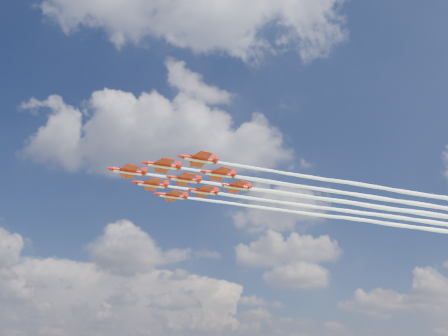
% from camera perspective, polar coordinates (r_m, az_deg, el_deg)
% --- Properties ---
extents(jet_lead, '(146.29, 57.89, 3.08)m').
position_cam_1_polar(jet_lead, '(161.05, 14.36, -4.18)').
color(jet_lead, red).
extents(jet_row2_port, '(146.29, 57.89, 3.08)m').
position_cam_1_polar(jet_row2_port, '(160.37, 18.51, -3.57)').
color(jet_row2_port, red).
extents(jet_row2_starb, '(146.29, 57.89, 3.08)m').
position_cam_1_polar(jet_row2_starb, '(171.92, 15.37, -5.36)').
color(jet_row2_starb, red).
extents(jet_row3_port, '(146.29, 57.89, 3.08)m').
position_cam_1_polar(jet_row3_port, '(160.55, 22.67, -2.94)').
color(jet_row3_port, red).
extents(jet_row3_centre, '(146.29, 57.89, 3.08)m').
position_cam_1_polar(jet_row3_centre, '(171.38, 19.26, -4.79)').
color(jet_row3_centre, red).
extents(jet_row3_starb, '(146.29, 57.89, 3.08)m').
position_cam_1_polar(jet_row3_starb, '(182.89, 16.26, -6.40)').
color(jet_row3_starb, red).
extents(jet_row4_port, '(146.29, 57.89, 3.08)m').
position_cam_1_polar(jet_row4_port, '(171.64, 23.16, -4.19)').
color(jet_row4_port, red).
extents(jet_row4_starb, '(146.29, 57.89, 3.08)m').
position_cam_1_polar(jet_row4_starb, '(182.48, 19.93, -5.86)').
color(jet_row4_starb, red).
extents(jet_tail, '(146.29, 57.89, 3.08)m').
position_cam_1_polar(jet_tail, '(182.82, 23.59, -5.30)').
color(jet_tail, red).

